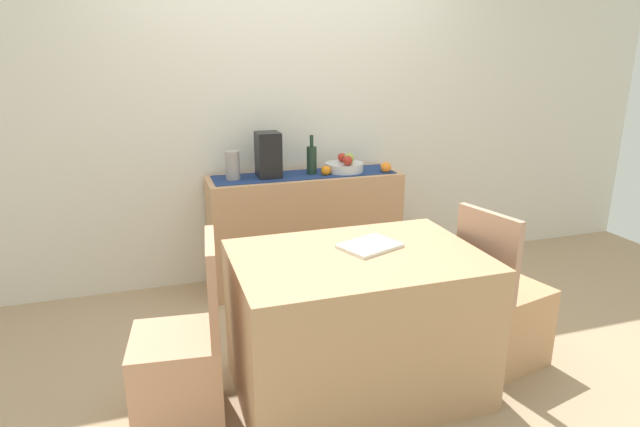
# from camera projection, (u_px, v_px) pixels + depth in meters

# --- Properties ---
(ground_plane) EXTENTS (6.40, 6.40, 0.02)m
(ground_plane) POSITION_uv_depth(u_px,v_px,m) (335.00, 344.00, 3.23)
(ground_plane) COLOR tan
(ground_plane) RESTS_ON ground
(room_wall_rear) EXTENTS (6.40, 0.06, 2.70)m
(room_wall_rear) POSITION_uv_depth(u_px,v_px,m) (283.00, 98.00, 3.91)
(room_wall_rear) COLOR silver
(room_wall_rear) RESTS_ON ground
(sideboard_console) EXTENTS (1.39, 0.42, 0.83)m
(sideboard_console) POSITION_uv_depth(u_px,v_px,m) (305.00, 230.00, 3.97)
(sideboard_console) COLOR tan
(sideboard_console) RESTS_ON ground
(table_runner) EXTENTS (1.30, 0.32, 0.01)m
(table_runner) POSITION_uv_depth(u_px,v_px,m) (305.00, 175.00, 3.85)
(table_runner) COLOR navy
(table_runner) RESTS_ON sideboard_console
(fruit_bowl) EXTENTS (0.28, 0.28, 0.06)m
(fruit_bowl) POSITION_uv_depth(u_px,v_px,m) (344.00, 167.00, 3.93)
(fruit_bowl) COLOR silver
(fruit_bowl) RESTS_ON table_runner
(apple_center) EXTENTS (0.07, 0.07, 0.07)m
(apple_center) POSITION_uv_depth(u_px,v_px,m) (349.00, 158.00, 3.89)
(apple_center) COLOR #93B040
(apple_center) RESTS_ON fruit_bowl
(apple_front) EXTENTS (0.07, 0.07, 0.07)m
(apple_front) POSITION_uv_depth(u_px,v_px,m) (348.00, 161.00, 3.82)
(apple_front) COLOR #AB2E22
(apple_front) RESTS_ON fruit_bowl
(apple_right) EXTENTS (0.06, 0.06, 0.06)m
(apple_right) POSITION_uv_depth(u_px,v_px,m) (342.00, 157.00, 3.95)
(apple_right) COLOR #B52B20
(apple_right) RESTS_ON fruit_bowl
(wine_bottle) EXTENTS (0.07, 0.07, 0.28)m
(wine_bottle) POSITION_uv_depth(u_px,v_px,m) (312.00, 160.00, 3.83)
(wine_bottle) COLOR #1C3224
(wine_bottle) RESTS_ON sideboard_console
(coffee_maker) EXTENTS (0.16, 0.18, 0.32)m
(coffee_maker) POSITION_uv_depth(u_px,v_px,m) (268.00, 155.00, 3.72)
(coffee_maker) COLOR black
(coffee_maker) RESTS_ON sideboard_console
(ceramic_vase) EXTENTS (0.10, 0.10, 0.20)m
(ceramic_vase) POSITION_uv_depth(u_px,v_px,m) (233.00, 166.00, 3.67)
(ceramic_vase) COLOR gray
(ceramic_vase) RESTS_ON sideboard_console
(orange_loose_far) EXTENTS (0.08, 0.08, 0.08)m
(orange_loose_far) POSITION_uv_depth(u_px,v_px,m) (386.00, 167.00, 3.91)
(orange_loose_far) COLOR orange
(orange_loose_far) RESTS_ON sideboard_console
(orange_loose_mid) EXTENTS (0.07, 0.07, 0.07)m
(orange_loose_mid) POSITION_uv_depth(u_px,v_px,m) (326.00, 171.00, 3.82)
(orange_loose_mid) COLOR orange
(orange_loose_mid) RESTS_ON sideboard_console
(dining_table) EXTENTS (1.20, 0.82, 0.74)m
(dining_table) POSITION_uv_depth(u_px,v_px,m) (356.00, 323.00, 2.70)
(dining_table) COLOR tan
(dining_table) RESTS_ON ground
(open_book) EXTENTS (0.34, 0.30, 0.02)m
(open_book) POSITION_uv_depth(u_px,v_px,m) (370.00, 246.00, 2.68)
(open_book) COLOR white
(open_book) RESTS_ON dining_table
(chair_near_window) EXTENTS (0.44, 0.44, 0.90)m
(chair_near_window) POSITION_uv_depth(u_px,v_px,m) (182.00, 371.00, 2.48)
(chair_near_window) COLOR tan
(chair_near_window) RESTS_ON ground
(chair_by_corner) EXTENTS (0.48, 0.48, 0.90)m
(chair_by_corner) POSITION_uv_depth(u_px,v_px,m) (501.00, 317.00, 2.98)
(chair_by_corner) COLOR tan
(chair_by_corner) RESTS_ON ground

